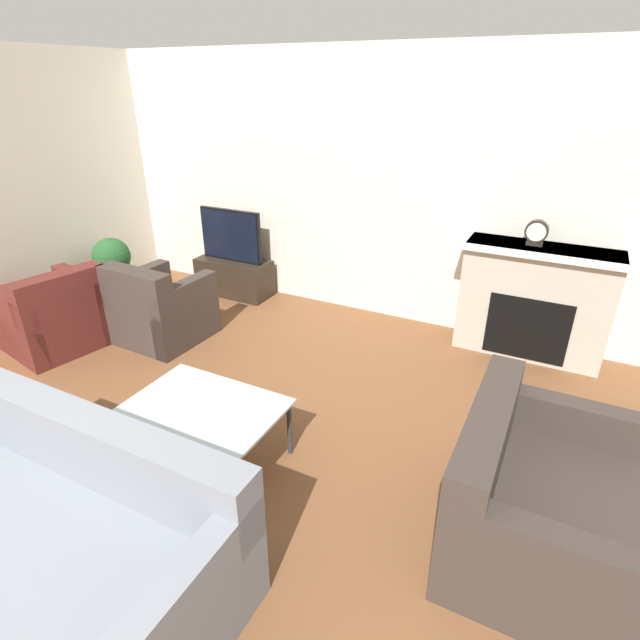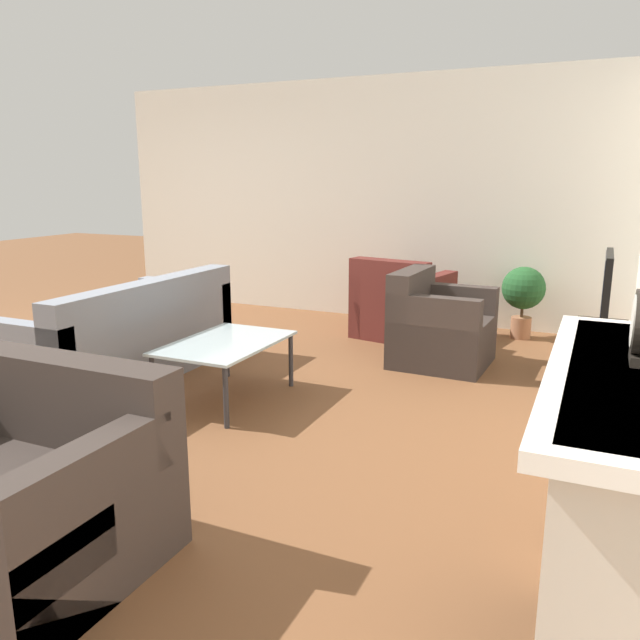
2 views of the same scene
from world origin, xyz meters
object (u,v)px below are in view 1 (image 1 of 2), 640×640
at_px(couch_sectional, 54,536).
at_px(armchair_accent, 161,312).
at_px(coffee_table, 206,410).
at_px(potted_plant, 112,260).
at_px(armchair_by_window, 54,318).
at_px(couch_loveseat, 536,504).
at_px(mantel_clock, 536,232).
at_px(tv, 231,235).

height_order(couch_sectional, armchair_accent, same).
xyz_separation_m(couch_sectional, armchair_accent, (-1.43, 2.28, 0.02)).
bearing_deg(coffee_table, potted_plant, 147.85).
bearing_deg(potted_plant, armchair_by_window, -69.15).
distance_m(armchair_by_window, coffee_table, 2.43).
bearing_deg(couch_sectional, couch_loveseat, 31.86).
xyz_separation_m(couch_loveseat, coffee_table, (-2.05, -0.25, 0.11)).
xyz_separation_m(coffee_table, potted_plant, (-2.78, 1.75, 0.08)).
bearing_deg(armchair_accent, potted_plant, -22.01).
distance_m(couch_sectional, couch_loveseat, 2.54).
distance_m(potted_plant, mantel_clock, 4.57).
bearing_deg(couch_loveseat, tv, 58.50).
distance_m(tv, coffee_table, 2.98).
xyz_separation_m(tv, coffee_table, (1.60, -2.49, -0.33)).
height_order(tv, armchair_accent, tv).
distance_m(couch_loveseat, coffee_table, 2.07).
height_order(couch_loveseat, mantel_clock, mantel_clock).
distance_m(couch_sectional, armchair_accent, 2.69).
height_order(couch_loveseat, armchair_accent, same).
distance_m(tv, couch_loveseat, 4.30).
bearing_deg(couch_sectional, armchair_by_window, 142.81).
bearing_deg(coffee_table, couch_loveseat, 7.09).
distance_m(armchair_by_window, potted_plant, 1.23).
bearing_deg(tv, potted_plant, -147.88).
bearing_deg(coffee_table, mantel_clock, 57.22).
xyz_separation_m(potted_plant, mantel_clock, (4.44, 0.82, 0.70)).
height_order(couch_sectional, couch_loveseat, same).
bearing_deg(armchair_by_window, couch_sectional, 63.73).
height_order(coffee_table, mantel_clock, mantel_clock).
bearing_deg(coffee_table, tv, 122.71).
height_order(armchair_by_window, mantel_clock, mantel_clock).
relative_size(couch_sectional, couch_loveseat, 1.67).
bearing_deg(armchair_accent, couch_sectional, 124.24).
relative_size(couch_sectional, mantel_clock, 9.02).
bearing_deg(potted_plant, armchair_accent, -24.16).
xyz_separation_m(tv, couch_loveseat, (3.65, -2.24, -0.44)).
height_order(couch_loveseat, potted_plant, couch_loveseat).
bearing_deg(armchair_by_window, coffee_table, 86.36).
bearing_deg(couch_sectional, mantel_clock, 64.22).
relative_size(tv, coffee_table, 0.79).
distance_m(armchair_accent, coffee_table, 1.95).
xyz_separation_m(tv, armchair_accent, (0.06, -1.30, -0.43)).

